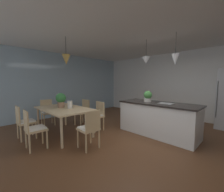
% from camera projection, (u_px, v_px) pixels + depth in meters
% --- Properties ---
extents(ground_plane, '(10.00, 8.40, 0.04)m').
position_uv_depth(ground_plane, '(140.00, 144.00, 3.34)').
color(ground_plane, brown).
extents(ceiling_slab, '(10.00, 8.40, 0.12)m').
position_uv_depth(ceiling_slab, '(143.00, 24.00, 3.08)').
color(ceiling_slab, white).
extents(wall_back_kitchen, '(10.00, 0.12, 2.70)m').
position_uv_depth(wall_back_kitchen, '(187.00, 85.00, 5.51)').
color(wall_back_kitchen, white).
rests_on(wall_back_kitchen, ground_plane).
extents(window_wall_left_glazing, '(0.06, 8.40, 2.70)m').
position_uv_depth(window_wall_left_glazing, '(62.00, 85.00, 6.07)').
color(window_wall_left_glazing, '#9EB7C6').
rests_on(window_wall_left_glazing, ground_plane).
extents(dining_table, '(1.72, 1.03, 0.75)m').
position_uv_depth(dining_table, '(64.00, 110.00, 3.89)').
color(dining_table, '#D1B284').
rests_on(dining_table, ground_plane).
extents(chair_near_left, '(0.40, 0.40, 0.87)m').
position_uv_depth(chair_near_left, '(24.00, 121.00, 3.56)').
color(chair_near_left, tan).
rests_on(chair_near_left, ground_plane).
extents(chair_far_right, '(0.40, 0.40, 0.87)m').
position_uv_depth(chair_far_right, '(97.00, 115.00, 4.25)').
color(chair_far_right, tan).
rests_on(chair_far_right, ground_plane).
extents(chair_far_left, '(0.42, 0.42, 0.87)m').
position_uv_depth(chair_far_left, '(83.00, 111.00, 4.80)').
color(chair_far_left, tan).
rests_on(chair_far_left, ground_plane).
extents(chair_window_end, '(0.44, 0.44, 0.87)m').
position_uv_depth(chair_window_end, '(48.00, 111.00, 4.78)').
color(chair_window_end, tan).
rests_on(chair_window_end, ground_plane).
extents(chair_near_right, '(0.42, 0.42, 0.87)m').
position_uv_depth(chair_near_right, '(33.00, 128.00, 3.01)').
color(chair_near_right, tan).
rests_on(chair_near_right, ground_plane).
extents(chair_kitchen_end, '(0.41, 0.41, 0.87)m').
position_uv_depth(chair_kitchen_end, '(90.00, 128.00, 3.04)').
color(chair_kitchen_end, tan).
rests_on(chair_kitchen_end, ground_plane).
extents(kitchen_island, '(2.14, 0.86, 0.91)m').
position_uv_depth(kitchen_island, '(158.00, 118.00, 3.90)').
color(kitchen_island, white).
rests_on(kitchen_island, ground_plane).
extents(pendant_over_table, '(0.22, 0.22, 0.75)m').
position_uv_depth(pendant_over_table, '(66.00, 60.00, 3.77)').
color(pendant_over_table, black).
extents(pendant_over_island_main, '(0.23, 0.23, 0.69)m').
position_uv_depth(pendant_over_island_main, '(146.00, 60.00, 4.03)').
color(pendant_over_island_main, black).
extents(pendant_over_island_aux, '(0.18, 0.18, 0.80)m').
position_uv_depth(pendant_over_island_aux, '(175.00, 60.00, 3.45)').
color(pendant_over_island_aux, black).
extents(potted_plant_on_island, '(0.24, 0.24, 0.32)m').
position_uv_depth(potted_plant_on_island, '(148.00, 96.00, 4.07)').
color(potted_plant_on_island, beige).
rests_on(potted_plant_on_island, kitchen_island).
extents(potted_plant_on_table, '(0.28, 0.28, 0.42)m').
position_uv_depth(potted_plant_on_table, '(61.00, 99.00, 3.92)').
color(potted_plant_on_table, '#8C664C').
rests_on(potted_plant_on_table, dining_table).
extents(vase_on_dining_table, '(0.13, 0.13, 0.20)m').
position_uv_depth(vase_on_dining_table, '(70.00, 105.00, 3.81)').
color(vase_on_dining_table, silver).
rests_on(vase_on_dining_table, dining_table).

